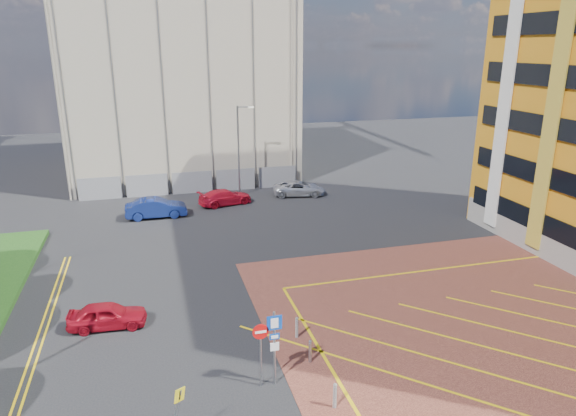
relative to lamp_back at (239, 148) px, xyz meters
name	(u,v)px	position (x,y,z in m)	size (l,w,h in m)	color
ground	(268,401)	(-4.08, -28.00, -4.36)	(140.00, 140.00, 0.00)	black
forecourt	(571,346)	(9.92, -28.00, -4.35)	(26.00, 26.00, 0.02)	brown
lamp_back	(239,148)	(0.00, 0.00, 0.00)	(1.53, 0.16, 8.00)	#9EA0A8
sign_cluster	(269,342)	(-3.78, -27.02, -2.41)	(1.17, 0.12, 3.20)	#9EA0A8
warning_sign	(176,410)	(-7.51, -29.38, -2.93)	(0.74, 0.42, 2.25)	#9EA0A8
bollard_row	(341,409)	(-1.78, -29.67, -3.89)	(0.14, 11.14, 0.90)	#9EA0A8
construction_building	(178,65)	(-4.08, 12.00, 6.64)	(21.20, 19.20, 22.00)	#B3A993
construction_fence	(203,182)	(-3.08, 2.00, -3.36)	(21.60, 0.06, 2.00)	gray
car_red_left	(107,315)	(-10.24, -20.67, -3.74)	(1.46, 3.63, 1.24)	#AC0E1F
car_blue_back	(156,208)	(-7.49, -4.30, -3.59)	(1.63, 4.69, 1.54)	navy
car_red_back	(225,197)	(-1.74, -2.33, -3.70)	(1.84, 4.54, 1.32)	red
car_silver_back	(299,188)	(5.11, -1.32, -3.72)	(2.13, 4.63, 1.29)	silver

